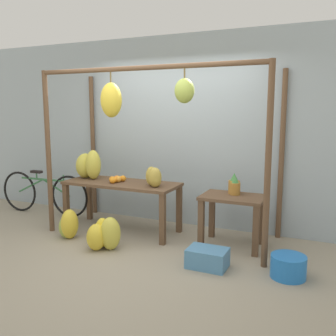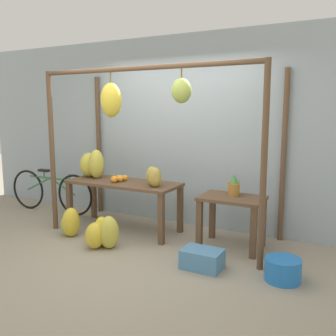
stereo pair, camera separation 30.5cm
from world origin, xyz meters
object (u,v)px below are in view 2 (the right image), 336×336
object	(u,v)px
orange_pile	(119,179)
parked_bicycle	(51,191)
blue_bucket	(283,270)
papaya_pile	(154,177)
fruit_crate_white	(202,259)
banana_pile_ground_right	(102,233)
banana_pile_on_table	(92,165)
pineapple_cluster	(234,186)
banana_pile_ground_left	(70,223)

from	to	relation	value
orange_pile	parked_bicycle	bearing A→B (deg)	171.31
orange_pile	blue_bucket	distance (m)	2.56
blue_bucket	papaya_pile	distance (m)	2.01
fruit_crate_white	blue_bucket	xyz separation A→B (m)	(0.85, 0.10, 0.01)
banana_pile_ground_right	fruit_crate_white	bearing A→B (deg)	0.77
fruit_crate_white	papaya_pile	world-z (taller)	papaya_pile
banana_pile_on_table	fruit_crate_white	distance (m)	2.38
orange_pile	papaya_pile	xyz separation A→B (m)	(0.61, -0.04, 0.08)
banana_pile_on_table	banana_pile_ground_right	world-z (taller)	banana_pile_on_table
orange_pile	pineapple_cluster	xyz separation A→B (m)	(1.64, 0.19, 0.01)
banana_pile_ground_left	fruit_crate_white	distance (m)	2.01
banana_pile_ground_right	papaya_pile	size ratio (longest dim) A/B	1.46
orange_pile	banana_pile_ground_right	world-z (taller)	orange_pile
fruit_crate_white	papaya_pile	size ratio (longest dim) A/B	1.40
banana_pile_on_table	blue_bucket	distance (m)	3.13
banana_pile_ground_right	blue_bucket	distance (m)	2.20
banana_pile_ground_left	papaya_pile	bearing A→B (deg)	25.68
blue_bucket	banana_pile_ground_left	bearing A→B (deg)	179.75
banana_pile_ground_right	banana_pile_ground_left	bearing A→B (deg)	168.51
banana_pile_on_table	parked_bicycle	xyz separation A→B (m)	(-1.04, 0.15, -0.55)
banana_pile_ground_left	papaya_pile	distance (m)	1.33
banana_pile_ground_right	banana_pile_on_table	bearing A→B (deg)	134.65
pineapple_cluster	fruit_crate_white	xyz separation A→B (m)	(-0.07, -0.85, -0.66)
orange_pile	blue_bucket	world-z (taller)	orange_pile
banana_pile_ground_right	papaya_pile	world-z (taller)	papaya_pile
pineapple_cluster	banana_pile_ground_right	distance (m)	1.76
banana_pile_on_table	parked_bicycle	size ratio (longest dim) A/B	0.26
banana_pile_ground_right	parked_bicycle	bearing A→B (deg)	152.94
fruit_crate_white	banana_pile_ground_right	bearing A→B (deg)	-179.23
banana_pile_on_table	banana_pile_ground_right	size ratio (longest dim) A/B	1.00
blue_bucket	parked_bicycle	distance (m)	4.08
pineapple_cluster	banana_pile_ground_right	world-z (taller)	pineapple_cluster
banana_pile_ground_right	blue_bucket	world-z (taller)	banana_pile_ground_right
banana_pile_ground_left	blue_bucket	xyz separation A→B (m)	(2.85, -0.01, -0.07)
papaya_pile	blue_bucket	bearing A→B (deg)	-15.86
fruit_crate_white	blue_bucket	bearing A→B (deg)	6.90
parked_bicycle	pineapple_cluster	bearing A→B (deg)	-0.85
orange_pile	parked_bicycle	xyz separation A→B (m)	(-1.58, 0.24, -0.40)
blue_bucket	papaya_pile	world-z (taller)	papaya_pile
pineapple_cluster	papaya_pile	size ratio (longest dim) A/B	0.87
banana_pile_on_table	banana_pile_ground_right	xyz separation A→B (m)	(0.76, -0.77, -0.72)
fruit_crate_white	blue_bucket	world-z (taller)	blue_bucket
banana_pile_on_table	orange_pile	bearing A→B (deg)	-9.43
banana_pile_on_table	parked_bicycle	bearing A→B (deg)	171.70
orange_pile	fruit_crate_white	world-z (taller)	orange_pile
banana_pile_on_table	banana_pile_ground_left	distance (m)	0.97
fruit_crate_white	parked_bicycle	bearing A→B (deg)	164.06
banana_pile_on_table	orange_pile	size ratio (longest dim) A/B	1.69
blue_bucket	parked_bicycle	xyz separation A→B (m)	(-4.00, 0.80, 0.24)
banana_pile_ground_right	parked_bicycle	distance (m)	2.03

